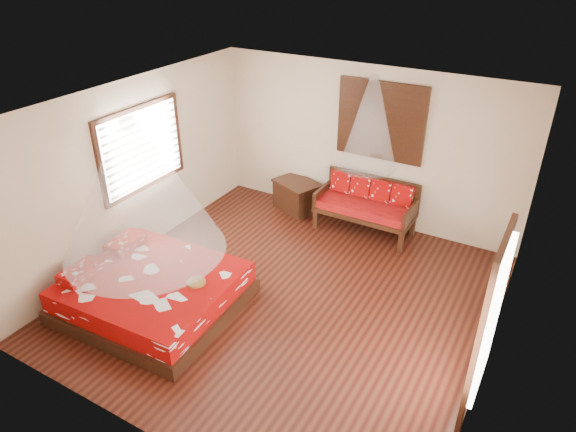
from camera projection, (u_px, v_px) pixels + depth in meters
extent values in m
cube|color=black|center=(287.00, 297.00, 7.46)|extent=(5.50, 5.50, 0.02)
cube|color=white|center=(286.00, 108.00, 6.10)|extent=(5.50, 5.50, 0.02)
cube|color=beige|center=(133.00, 170.00, 7.98)|extent=(0.02, 5.50, 2.80)
cube|color=beige|center=(506.00, 272.00, 5.58)|extent=(0.02, 5.50, 2.80)
cube|color=beige|center=(366.00, 146.00, 8.88)|extent=(5.50, 0.02, 2.80)
cube|color=beige|center=(136.00, 337.00, 4.68)|extent=(5.50, 0.02, 2.80)
cube|color=black|center=(155.00, 300.00, 7.22)|extent=(2.33, 2.13, 0.20)
cube|color=#900504|center=(153.00, 286.00, 7.10)|extent=(2.23, 2.03, 0.30)
cube|color=#900504|center=(81.00, 272.00, 6.99)|extent=(0.35, 0.60, 0.15)
cube|color=#900504|center=(125.00, 243.00, 7.66)|extent=(0.35, 0.60, 0.15)
cube|color=black|center=(316.00, 217.00, 9.10)|extent=(0.08, 0.08, 0.42)
cube|color=black|center=(401.00, 240.00, 8.42)|extent=(0.08, 0.08, 0.42)
cube|color=black|center=(331.00, 203.00, 9.58)|extent=(0.08, 0.08, 0.42)
cube|color=black|center=(413.00, 224.00, 8.90)|extent=(0.08, 0.08, 0.42)
cube|color=black|center=(365.00, 212.00, 8.92)|extent=(1.69, 0.75, 0.08)
cube|color=maroon|center=(365.00, 206.00, 8.86)|extent=(1.63, 0.69, 0.14)
cube|color=black|center=(373.00, 190.00, 9.03)|extent=(1.69, 0.06, 0.55)
cube|color=black|center=(323.00, 194.00, 9.19)|extent=(0.06, 0.75, 0.30)
cube|color=black|center=(411.00, 215.00, 8.49)|extent=(0.06, 0.75, 0.30)
cube|color=#900504|center=(341.00, 182.00, 9.15)|extent=(0.36, 0.19, 0.37)
cube|color=#900504|center=(361.00, 186.00, 8.99)|extent=(0.36, 0.19, 0.37)
cube|color=#900504|center=(381.00, 191.00, 8.82)|extent=(0.36, 0.19, 0.37)
cube|color=#900504|center=(402.00, 196.00, 8.66)|extent=(0.36, 0.19, 0.37)
cube|color=black|center=(297.00, 197.00, 9.71)|extent=(0.94, 0.81, 0.52)
cube|color=black|center=(297.00, 183.00, 9.57)|extent=(0.99, 0.86, 0.05)
cube|color=black|center=(381.00, 121.00, 8.50)|extent=(1.52, 0.06, 1.32)
cube|color=black|center=(381.00, 121.00, 8.49)|extent=(1.35, 0.04, 1.10)
cube|color=black|center=(142.00, 148.00, 7.97)|extent=(0.08, 1.74, 1.34)
cube|color=silver|center=(143.00, 149.00, 7.95)|extent=(0.04, 1.54, 1.10)
cube|color=black|center=(485.00, 328.00, 5.31)|extent=(0.08, 1.02, 2.16)
cube|color=white|center=(485.00, 319.00, 5.27)|extent=(0.03, 0.82, 1.70)
cylinder|color=brown|center=(196.00, 282.00, 6.90)|extent=(0.26, 0.26, 0.03)
cone|color=white|center=(137.00, 189.00, 6.37)|extent=(2.10, 2.10, 1.80)
cone|color=white|center=(371.00, 123.00, 8.09)|extent=(0.93, 0.93, 1.50)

